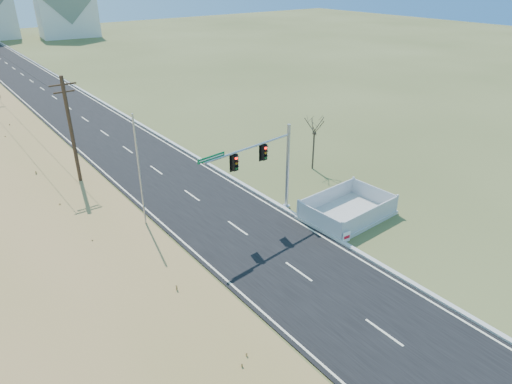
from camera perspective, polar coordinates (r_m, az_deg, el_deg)
name	(u,v)px	position (r m, az deg, el deg)	size (l,w,h in m)	color
ground	(276,256)	(27.51, 2.54, -8.04)	(260.00, 260.00, 0.00)	#484C25
road	(46,92)	(70.64, -24.75, 11.32)	(8.00, 180.00, 0.06)	black
curb	(76,87)	(71.61, -21.53, 12.12)	(0.30, 180.00, 0.18)	#B2AFA8
utility_pole_near	(72,137)	(35.08, -21.96, 6.41)	(1.80, 0.26, 9.00)	#422D1E
condo_ne	(66,7)	(126.50, -22.69, 20.57)	(14.12, 10.51, 16.52)	silver
traffic_signal_mast	(269,164)	(29.95, 1.66, 3.52)	(7.77, 1.15, 6.22)	#9EA0A5
fence_enclosure	(347,213)	(32.12, 11.32, -2.56)	(6.25, 4.43, 1.38)	#B7B5AD
open_sign	(347,237)	(29.15, 11.25, -5.54)	(0.57, 0.12, 0.71)	white
flagpole	(142,194)	(28.16, -14.04, -0.23)	(0.37, 0.37, 8.27)	#B7B5AD
bare_tree	(315,125)	(38.01, 7.37, 8.36)	(1.84, 1.84, 4.87)	#4C3F33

